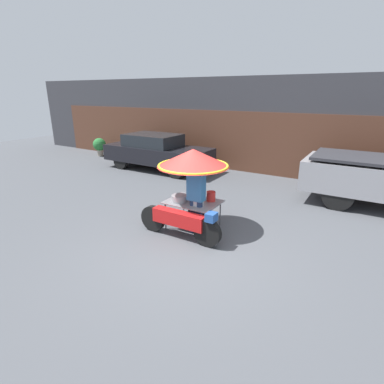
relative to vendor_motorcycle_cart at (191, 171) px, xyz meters
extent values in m
plane|color=#4C4F54|center=(0.46, -0.80, -1.43)|extent=(36.00, 36.00, 0.00)
cube|color=#38383D|center=(0.46, 6.83, 0.42)|extent=(28.00, 2.00, 3.71)
cube|color=#563323|center=(0.46, 5.80, -0.23)|extent=(23.80, 0.06, 2.40)
cylinder|color=black|center=(0.72, -0.53, -1.13)|extent=(0.61, 0.14, 0.61)
cylinder|color=black|center=(-0.73, -0.53, -1.13)|extent=(0.61, 0.14, 0.61)
cube|color=red|center=(0.00, -0.53, -0.97)|extent=(1.28, 0.24, 0.32)
cube|color=#234C93|center=(0.81, -0.53, -0.75)|extent=(0.20, 0.24, 0.18)
cylinder|color=black|center=(0.00, 0.36, -1.16)|extent=(0.55, 0.14, 0.55)
cylinder|color=#515156|center=(0.52, -0.31, -1.11)|extent=(0.03, 0.03, 0.66)
cylinder|color=#515156|center=(0.52, 0.47, -1.11)|extent=(0.03, 0.03, 0.66)
cylinder|color=#515156|center=(-0.53, -0.31, -1.11)|extent=(0.03, 0.03, 0.66)
cylinder|color=#515156|center=(-0.53, 0.47, -1.11)|extent=(0.03, 0.03, 0.66)
cube|color=gray|center=(0.00, 0.08, -0.77)|extent=(1.23, 0.93, 0.02)
cylinder|color=#B2B2B7|center=(0.00, 0.08, -0.33)|extent=(0.03, 0.03, 0.85)
cone|color=red|center=(0.00, 0.08, 0.29)|extent=(1.64, 1.64, 0.39)
torus|color=yellow|center=(0.00, 0.08, 0.11)|extent=(1.61, 1.61, 0.05)
cylinder|color=#939399|center=(-0.28, -0.08, -0.68)|extent=(0.37, 0.37, 0.15)
cylinder|color=#B7B7BC|center=(0.21, -0.06, -0.68)|extent=(0.27, 0.27, 0.15)
cylinder|color=red|center=(0.33, 0.34, -0.64)|extent=(0.21, 0.21, 0.23)
cylinder|color=navy|center=(0.11, -0.13, -1.03)|extent=(0.14, 0.14, 0.81)
cylinder|color=navy|center=(0.29, -0.13, -1.03)|extent=(0.14, 0.14, 0.81)
cube|color=teal|center=(0.20, -0.13, -0.32)|extent=(0.38, 0.22, 0.61)
sphere|color=tan|center=(0.20, -0.13, 0.10)|extent=(0.22, 0.22, 0.22)
cylinder|color=black|center=(-2.81, 3.48, -1.10)|extent=(0.68, 0.20, 0.68)
cylinder|color=black|center=(-2.81, 4.96, -1.10)|extent=(0.68, 0.20, 0.68)
cylinder|color=black|center=(-5.64, 3.48, -1.10)|extent=(0.68, 0.20, 0.68)
cylinder|color=black|center=(-5.64, 4.96, -1.10)|extent=(0.68, 0.20, 0.68)
cube|color=black|center=(-4.23, 4.22, -0.77)|extent=(4.57, 1.74, 0.64)
cube|color=#1E2328|center=(-4.46, 4.22, -0.21)|extent=(2.19, 1.53, 0.48)
cylinder|color=black|center=(2.80, 3.18, -1.02)|extent=(0.84, 0.24, 0.84)
cylinder|color=black|center=(2.80, 4.79, -1.02)|extent=(0.84, 0.24, 0.84)
cube|color=#2D2D33|center=(3.34, 3.99, -0.07)|extent=(2.80, 1.81, 0.08)
cylinder|color=gray|center=(-8.50, 4.93, -1.28)|extent=(0.28, 0.28, 0.31)
sphere|color=#287033|center=(-8.50, 4.93, -0.85)|extent=(0.64, 0.64, 0.64)
camera|label=1|loc=(3.41, -5.57, 1.69)|focal=28.00mm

